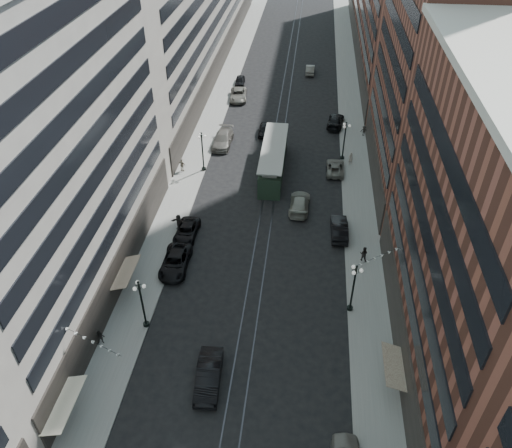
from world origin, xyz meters
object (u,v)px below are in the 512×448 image
at_px(lamppost_se_mid, 344,139).
at_px(car_14, 310,69).
at_px(car_5, 209,376).
at_px(pedestrian_7, 364,254).
at_px(streetcar, 273,160).
at_px(car_extra_0, 299,203).
at_px(lamppost_sw_far, 142,303).
at_px(car_8, 223,139).
at_px(car_7, 187,231).
at_px(pedestrian_9, 364,131).
at_px(car_10, 339,229).
at_px(lamppost_se_far, 353,287).
at_px(car_12, 336,121).
at_px(pedestrian_6, 182,165).
at_px(car_13, 264,130).
at_px(pedestrian_8, 351,158).
at_px(car_2, 175,262).
at_px(car_9, 240,81).
at_px(lamppost_sw_mid, 202,150).
at_px(car_11, 335,168).
at_px(car_extra_1, 238,95).
at_px(pedestrian_2, 100,338).
at_px(pedestrian_5, 179,222).

bearing_deg(lamppost_se_mid, car_14, 99.44).
bearing_deg(car_5, pedestrian_7, 47.47).
bearing_deg(streetcar, car_extra_0, -64.70).
height_order(lamppost_sw_far, car_8, lamppost_sw_far).
bearing_deg(car_7, lamppost_sw_far, -91.76).
xyz_separation_m(streetcar, car_7, (-8.40, -14.60, -1.05)).
bearing_deg(pedestrian_9, car_14, 125.41).
bearing_deg(car_10, lamppost_se_far, 92.58).
height_order(car_12, pedestrian_6, pedestrian_6).
xyz_separation_m(car_12, pedestrian_9, (4.10, -3.12, 0.12)).
bearing_deg(car_7, car_13, 77.82).
relative_size(pedestrian_8, pedestrian_9, 1.13).
bearing_deg(pedestrian_9, car_13, -160.42).
bearing_deg(car_2, lamppost_sw_far, -96.65).
distance_m(lamppost_sw_far, car_10, 23.45).
bearing_deg(streetcar, car_9, 106.20).
xyz_separation_m(lamppost_se_mid, car_12, (-0.80, 10.25, -2.29)).
distance_m(lamppost_sw_mid, lamppost_se_far, 29.45).
bearing_deg(lamppost_sw_far, car_8, 87.72).
xyz_separation_m(lamppost_se_mid, pedestrian_8, (1.01, -1.32, -2.06)).
distance_m(lamppost_sw_far, car_14, 64.88).
distance_m(car_2, car_11, 26.45).
bearing_deg(lamppost_se_mid, car_12, 94.46).
xyz_separation_m(car_8, car_extra_1, (0.03, 16.02, -0.09)).
xyz_separation_m(streetcar, pedestrian_2, (-12.50, -30.20, -0.81)).
xyz_separation_m(car_13, car_14, (6.16, 25.25, 0.05)).
relative_size(pedestrian_5, car_extra_0, 0.34).
relative_size(car_7, car_12, 0.89).
relative_size(lamppost_se_mid, pedestrian_5, 2.89).
bearing_deg(car_12, car_extra_1, -18.78).
height_order(car_11, pedestrian_9, pedestrian_9).
xyz_separation_m(streetcar, pedestrian_8, (10.21, 2.91, -0.70)).
relative_size(lamppost_sw_far, car_8, 0.89).
bearing_deg(lamppost_se_far, pedestrian_7, 77.25).
bearing_deg(car_11, car_10, 92.33).
relative_size(lamppost_sw_far, lamppost_sw_mid, 1.00).
bearing_deg(car_9, car_13, -74.56).
bearing_deg(car_11, pedestrian_7, 99.91).
bearing_deg(lamppost_sw_far, lamppost_se_far, 12.26).
bearing_deg(car_14, lamppost_sw_mid, 70.34).
bearing_deg(car_11, car_12, -89.85).
bearing_deg(pedestrian_9, car_7, -112.74).
bearing_deg(car_14, lamppost_se_far, 95.21).
height_order(car_8, car_11, car_8).
distance_m(lamppost_sw_mid, car_8, 7.76).
bearing_deg(car_14, car_12, 101.98).
bearing_deg(lamppost_sw_mid, car_extra_0, -29.19).
bearing_deg(lamppost_sw_mid, car_9, 88.46).
bearing_deg(lamppost_sw_mid, pedestrian_6, -166.85).
relative_size(pedestrian_2, car_11, 0.32).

